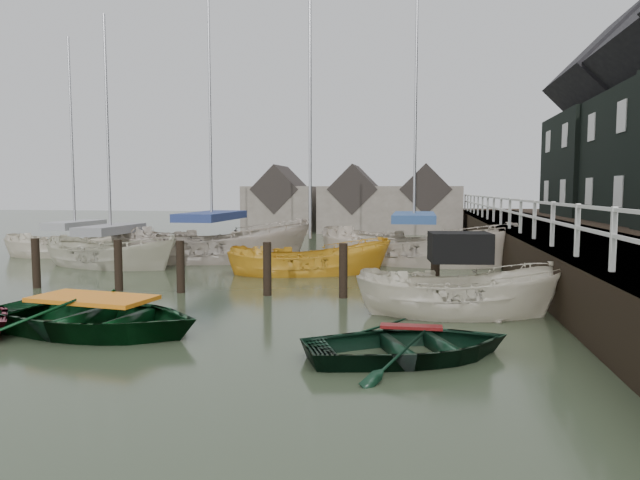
% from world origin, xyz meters
% --- Properties ---
extents(ground, '(120.00, 120.00, 0.00)m').
position_xyz_m(ground, '(0.00, 0.00, 0.00)').
color(ground, '#2D3622').
rests_on(ground, ground).
extents(pier, '(3.04, 32.00, 2.70)m').
position_xyz_m(pier, '(9.48, 10.00, 0.71)').
color(pier, black).
rests_on(pier, ground).
extents(mooring_pilings, '(13.72, 0.22, 1.80)m').
position_xyz_m(mooring_pilings, '(-1.11, 3.00, 0.50)').
color(mooring_pilings, black).
rests_on(mooring_pilings, ground).
extents(far_sheds, '(14.00, 4.08, 4.39)m').
position_xyz_m(far_sheds, '(0.83, 26.00, 1.86)').
color(far_sheds, '#665B51').
rests_on(far_sheds, ground).
extents(rowboat_green, '(4.89, 3.81, 0.93)m').
position_xyz_m(rowboat_green, '(-1.07, -1.40, 0.00)').
color(rowboat_green, black).
rests_on(rowboat_green, ground).
extents(rowboat_dkgreen, '(4.20, 3.65, 0.73)m').
position_xyz_m(rowboat_dkgreen, '(4.97, -2.04, 0.00)').
color(rowboat_dkgreen, black).
rests_on(rowboat_dkgreen, ground).
extents(motorboat, '(4.65, 2.14, 2.69)m').
position_xyz_m(motorboat, '(5.98, 1.36, 0.09)').
color(motorboat, beige).
rests_on(motorboat, ground).
extents(sailboat_a, '(6.13, 3.60, 9.98)m').
position_xyz_m(sailboat_a, '(-5.82, 7.55, 0.06)').
color(sailboat_a, beige).
rests_on(sailboat_a, ground).
extents(sailboat_b, '(8.14, 4.70, 12.84)m').
position_xyz_m(sailboat_b, '(-2.81, 9.70, 0.06)').
color(sailboat_b, '#B8AB9D').
rests_on(sailboat_b, ground).
extents(sailboat_c, '(5.81, 3.64, 10.28)m').
position_xyz_m(sailboat_c, '(1.57, 7.10, 0.02)').
color(sailboat_c, gold).
rests_on(sailboat_c, ground).
extents(sailboat_d, '(8.09, 4.79, 11.72)m').
position_xyz_m(sailboat_d, '(4.92, 10.33, 0.06)').
color(sailboat_d, beige).
rests_on(sailboat_d, ground).
extents(sailboat_e, '(5.95, 3.88, 10.06)m').
position_xyz_m(sailboat_e, '(-9.12, 10.47, 0.07)').
color(sailboat_e, beige).
rests_on(sailboat_e, ground).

